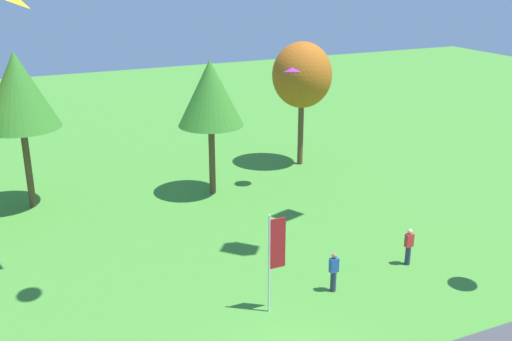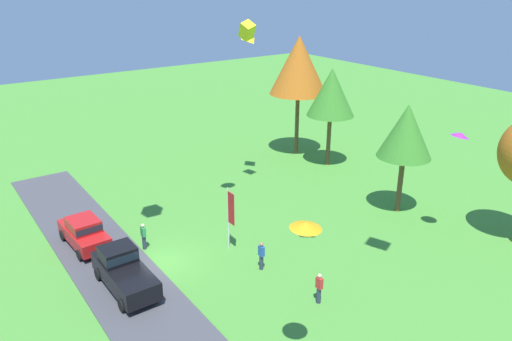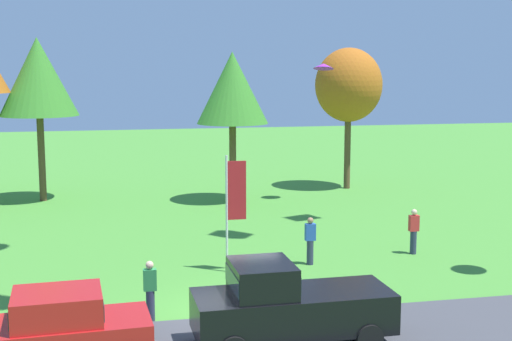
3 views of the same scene
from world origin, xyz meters
name	(u,v)px [view 2 (image 2 of 3)]	position (x,y,z in m)	size (l,w,h in m)	color
ground_plane	(162,264)	(0.00, 0.00, 0.00)	(120.00, 120.00, 0.00)	#478E33
pavement_strip	(120,278)	(0.00, -2.53, 0.03)	(36.00, 4.40, 0.06)	#424247
car_sedan_far_end	(84,231)	(-4.56, -2.95, 1.04)	(4.49, 2.14, 1.84)	red
car_pickup_near_entrance	(124,270)	(1.00, -2.60, 1.11)	(5.03, 2.10, 2.14)	black
person_beside_suv	(261,256)	(3.72, 4.42, 0.88)	(0.36, 0.24, 1.71)	#2D334C
person_on_lawn	(319,288)	(7.92, 4.99, 0.88)	(0.36, 0.24, 1.71)	#2D334C
person_watching_sky	(144,236)	(-2.21, -0.10, 0.88)	(0.36, 0.24, 1.71)	#2D334C
tree_center_back	(299,65)	(-10.40, 18.58, 8.18)	(5.10, 5.10, 10.76)	brown
tree_far_right	(331,93)	(-6.54, 18.96, 6.42)	(4.01, 4.01, 8.46)	brown
tree_far_left	(406,132)	(3.15, 16.71, 5.85)	(3.66, 3.66, 7.72)	brown
flag_banner	(230,212)	(0.91, 4.15, 2.56)	(0.71, 0.08, 4.04)	silver
kite_delta_near_flag	(306,225)	(11.31, 0.92, 7.15)	(1.21, 1.21, 0.26)	orange
kite_diamond_high_right	(249,37)	(-6.66, 10.74, 11.46)	(0.86, 1.04, 0.33)	yellow
kite_delta_over_trees	(460,134)	(7.68, 15.73, 6.99)	(1.05, 1.05, 0.26)	purple
kite_box_high_left	(247,30)	(-4.89, 9.38, 12.14)	(0.75, 0.75, 1.06)	yellow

